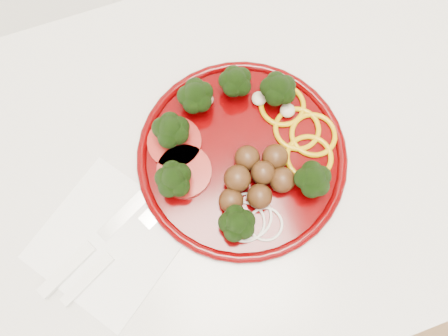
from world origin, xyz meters
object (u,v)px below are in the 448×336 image
object	(u,v)px
fork	(101,266)
knife	(89,249)
napkin	(109,241)
plate	(240,152)

from	to	relation	value
fork	knife	bearing A→B (deg)	83.00
fork	napkin	bearing A→B (deg)	33.31
napkin	knife	world-z (taller)	knife
napkin	fork	bearing A→B (deg)	-119.91
plate	napkin	size ratio (longest dim) A/B	1.73
knife	fork	xyz separation A→B (m)	(0.01, -0.03, -0.00)
knife	fork	world-z (taller)	knife
napkin	fork	world-z (taller)	fork
plate	knife	size ratio (longest dim) A/B	1.45
plate	fork	world-z (taller)	plate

